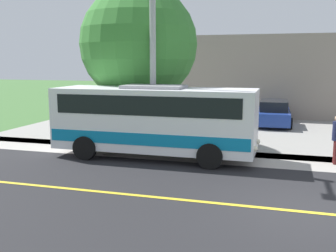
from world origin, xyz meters
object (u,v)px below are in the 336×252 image
parked_car_near (274,113)px  commercial_building (275,75)px  tree_curbside (139,44)px  street_light_pole (152,29)px  shuttle_bus_front (154,118)px

parked_car_near → commercial_building: bearing=-178.6°
tree_curbside → street_light_pole: bearing=30.3°
parked_car_near → shuttle_bus_front: bearing=-23.8°
parked_car_near → tree_curbside: (6.52, -5.85, 3.74)m
street_light_pole → parked_car_near: street_light_pole is taller
street_light_pole → parked_car_near: size_ratio=2.00×
street_light_pole → parked_car_near: (-9.03, 4.39, -4.18)m
parked_car_near → street_light_pole: bearing=-25.9°
tree_curbside → shuttle_bus_front: bearing=30.0°
street_light_pole → commercial_building: size_ratio=0.47×
commercial_building → tree_curbside: bearing=-22.1°
shuttle_bus_front → parked_car_near: (-9.45, 4.16, -0.84)m
parked_car_near → tree_curbside: 9.53m
parked_car_near → tree_curbside: tree_curbside is taller
parked_car_near → tree_curbside: bearing=-41.9°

